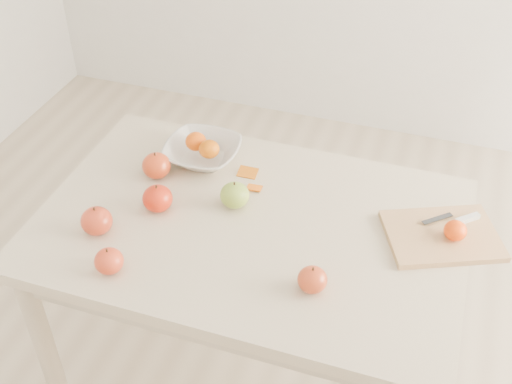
% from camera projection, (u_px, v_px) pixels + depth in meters
% --- Properties ---
extents(ground, '(3.50, 3.50, 0.00)m').
position_uv_depth(ground, '(252.00, 378.00, 2.29)').
color(ground, '#C6B293').
rests_on(ground, ground).
extents(table, '(1.20, 0.80, 0.75)m').
position_uv_depth(table, '(251.00, 247.00, 1.88)').
color(table, beige).
rests_on(table, ground).
extents(cutting_board, '(0.36, 0.32, 0.02)m').
position_uv_depth(cutting_board, '(442.00, 236.00, 1.76)').
color(cutting_board, tan).
rests_on(cutting_board, table).
extents(board_tangerine, '(0.06, 0.06, 0.05)m').
position_uv_depth(board_tangerine, '(455.00, 231.00, 1.72)').
color(board_tangerine, '#E24208').
rests_on(board_tangerine, cutting_board).
extents(fruit_bowl, '(0.23, 0.23, 0.06)m').
position_uv_depth(fruit_bowl, '(202.00, 152.00, 2.03)').
color(fruit_bowl, silver).
rests_on(fruit_bowl, table).
extents(bowl_tangerine_near, '(0.07, 0.07, 0.06)m').
position_uv_depth(bowl_tangerine_near, '(196.00, 141.00, 2.02)').
color(bowl_tangerine_near, '#EA4908').
rests_on(bowl_tangerine_near, fruit_bowl).
extents(bowl_tangerine_far, '(0.07, 0.07, 0.06)m').
position_uv_depth(bowl_tangerine_far, '(209.00, 149.00, 1.99)').
color(bowl_tangerine_far, '#CC6007').
rests_on(bowl_tangerine_far, fruit_bowl).
extents(orange_peel_a, '(0.06, 0.05, 0.01)m').
position_uv_depth(orange_peel_a, '(248.00, 173.00, 1.98)').
color(orange_peel_a, '#C65F0D').
rests_on(orange_peel_a, table).
extents(orange_peel_b, '(0.05, 0.04, 0.01)m').
position_uv_depth(orange_peel_b, '(254.00, 188.00, 1.93)').
color(orange_peel_b, orange).
rests_on(orange_peel_b, table).
extents(paring_knife, '(0.15, 0.10, 0.01)m').
position_uv_depth(paring_knife, '(463.00, 219.00, 1.79)').
color(paring_knife, silver).
rests_on(paring_knife, cutting_board).
extents(apple_green, '(0.09, 0.09, 0.08)m').
position_uv_depth(apple_green, '(235.00, 195.00, 1.85)').
color(apple_green, olive).
rests_on(apple_green, table).
extents(apple_red_d, '(0.09, 0.09, 0.08)m').
position_uv_depth(apple_red_d, '(97.00, 221.00, 1.76)').
color(apple_red_d, '#94070A').
rests_on(apple_red_d, table).
extents(apple_red_a, '(0.09, 0.09, 0.08)m').
position_uv_depth(apple_red_a, '(156.00, 166.00, 1.95)').
color(apple_red_a, '#920E04').
rests_on(apple_red_a, table).
extents(apple_red_b, '(0.09, 0.09, 0.08)m').
position_uv_depth(apple_red_b, '(158.00, 198.00, 1.83)').
color(apple_red_b, '#A30704').
rests_on(apple_red_b, table).
extents(apple_red_c, '(0.08, 0.08, 0.07)m').
position_uv_depth(apple_red_c, '(109.00, 261.00, 1.64)').
color(apple_red_c, '#A7231F').
rests_on(apple_red_c, table).
extents(apple_red_e, '(0.08, 0.08, 0.07)m').
position_uv_depth(apple_red_e, '(312.00, 280.00, 1.59)').
color(apple_red_e, maroon).
rests_on(apple_red_e, table).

